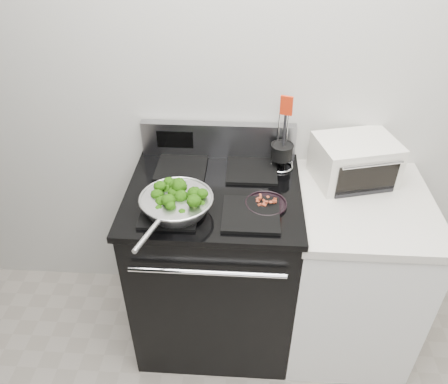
# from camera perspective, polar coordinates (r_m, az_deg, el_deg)

# --- Properties ---
(back_wall) EXTENTS (4.00, 0.02, 2.70)m
(back_wall) POSITION_cam_1_polar(r_m,az_deg,el_deg) (2.08, 7.82, 14.46)
(back_wall) COLOR #B6B5AD
(back_wall) RESTS_ON ground
(gas_range) EXTENTS (0.79, 0.69, 1.13)m
(gas_range) POSITION_cam_1_polar(r_m,az_deg,el_deg) (2.28, -1.19, -9.22)
(gas_range) COLOR black
(gas_range) RESTS_ON floor
(counter) EXTENTS (0.62, 0.68, 0.92)m
(counter) POSITION_cam_1_polar(r_m,az_deg,el_deg) (2.35, 15.99, -10.13)
(counter) COLOR white
(counter) RESTS_ON floor
(skillet) EXTENTS (0.31, 0.48, 0.07)m
(skillet) POSITION_cam_1_polar(r_m,az_deg,el_deg) (1.82, -6.25, -1.46)
(skillet) COLOR silver
(skillet) RESTS_ON gas_range
(broccoli_pile) EXTENTS (0.24, 0.24, 0.08)m
(broccoli_pile) POSITION_cam_1_polar(r_m,az_deg,el_deg) (1.81, -6.25, -0.95)
(broccoli_pile) COLOR black
(broccoli_pile) RESTS_ON skillet
(bacon_plate) EXTENTS (0.18, 0.18, 0.04)m
(bacon_plate) POSITION_cam_1_polar(r_m,az_deg,el_deg) (1.88, 5.52, -1.30)
(bacon_plate) COLOR black
(bacon_plate) RESTS_ON gas_range
(utensil_holder) EXTENTS (0.12, 0.12, 0.38)m
(utensil_holder) POSITION_cam_1_polar(r_m,az_deg,el_deg) (2.11, 7.52, 4.78)
(utensil_holder) COLOR silver
(utensil_holder) RESTS_ON gas_range
(toaster_oven) EXTENTS (0.41, 0.35, 0.21)m
(toaster_oven) POSITION_cam_1_polar(r_m,az_deg,el_deg) (2.13, 16.68, 3.96)
(toaster_oven) COLOR white
(toaster_oven) RESTS_ON counter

